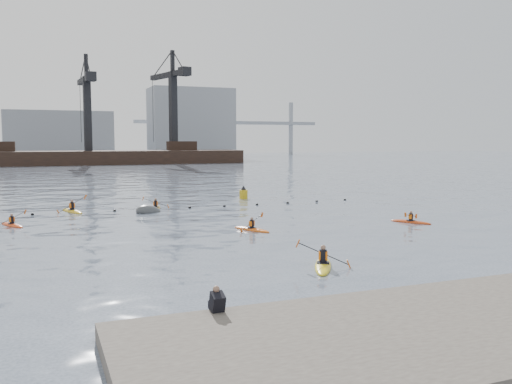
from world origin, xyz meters
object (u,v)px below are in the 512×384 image
at_px(kayaker_5, 72,211).
at_px(mooring_buoy, 149,212).
at_px(kayaker_2, 12,225).
at_px(kayaker_3, 156,208).
at_px(nav_buoy, 244,194).
at_px(kayaker_4, 411,221).
at_px(kayaker_1, 323,265).
at_px(kayaker_0, 252,229).

relative_size(kayaker_5, mooring_buoy, 1.55).
relative_size(kayaker_2, kayaker_3, 0.88).
height_order(kayaker_3, nav_buoy, nav_buoy).
height_order(kayaker_3, kayaker_4, kayaker_3).
distance_m(kayaker_3, kayaker_4, 20.09).
xyz_separation_m(kayaker_2, kayaker_5, (4.04, 5.80, 0.02)).
height_order(kayaker_1, mooring_buoy, kayaker_1).
xyz_separation_m(kayaker_2, kayaker_4, (25.15, -8.55, 0.00)).
bearing_deg(kayaker_2, kayaker_3, -0.40).
bearing_deg(kayaker_5, kayaker_0, -72.38).
height_order(kayaker_0, mooring_buoy, kayaker_0).
distance_m(kayaker_3, nav_buoy, 10.50).
bearing_deg(mooring_buoy, kayaker_5, 156.72).
xyz_separation_m(kayaker_3, mooring_buoy, (-0.89, -1.75, -0.10)).
bearing_deg(kayaker_1, nav_buoy, 106.51).
relative_size(kayaker_3, nav_buoy, 2.21).
relative_size(kayaker_3, kayaker_4, 1.15).
xyz_separation_m(kayaker_0, kayaker_4, (11.17, -1.11, -0.00)).
bearing_deg(kayaker_0, mooring_buoy, 86.98).
relative_size(kayaker_1, mooring_buoy, 1.51).
bearing_deg(kayaker_5, kayaker_4, -53.48).
xyz_separation_m(kayaker_0, nav_buoy, (5.86, 17.31, 0.35)).
relative_size(kayaker_4, kayaker_5, 0.80).
xyz_separation_m(kayaker_5, mooring_buoy, (5.54, -2.38, -0.11)).
bearing_deg(kayaker_3, mooring_buoy, -99.43).
bearing_deg(kayaker_3, kayaker_0, -56.96).
bearing_deg(mooring_buoy, kayaker_2, -160.36).
height_order(kayaker_1, kayaker_2, kayaker_1).
height_order(kayaker_2, kayaker_5, kayaker_5).
bearing_deg(nav_buoy, kayaker_5, -165.55).
distance_m(kayaker_2, nav_buoy, 22.17).
relative_size(kayaker_3, kayaker_5, 0.92).
bearing_deg(nav_buoy, kayaker_2, -153.55).
bearing_deg(kayaker_4, kayaker_3, -72.83).
bearing_deg(kayaker_2, mooring_buoy, -7.05).
distance_m(kayaker_2, kayaker_5, 7.07).
relative_size(kayaker_2, nav_buoy, 1.95).
bearing_deg(nav_buoy, mooring_buoy, -147.84).
bearing_deg(kayaker_5, kayaker_2, -144.13).
bearing_deg(kayaker_4, mooring_buoy, -67.31).
relative_size(kayaker_0, nav_buoy, 2.01).
relative_size(kayaker_0, kayaker_5, 0.84).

